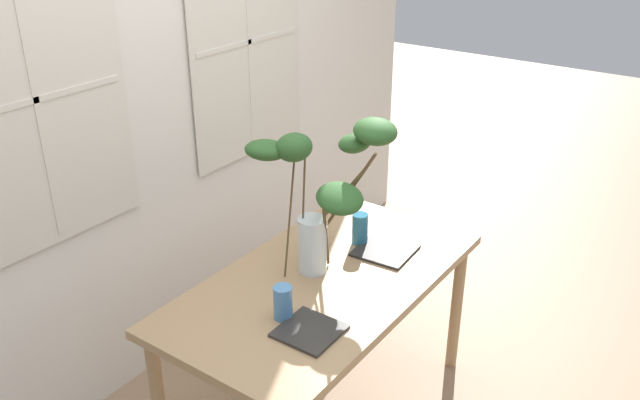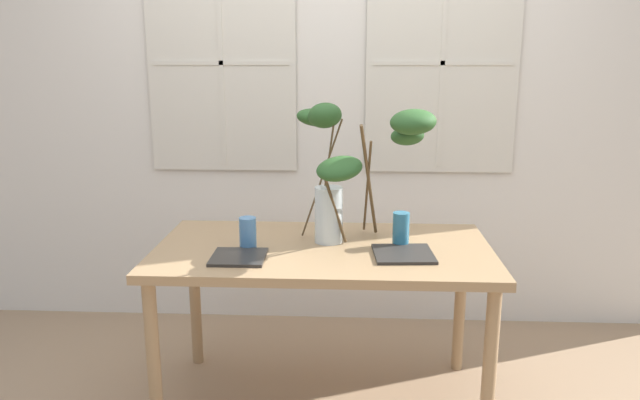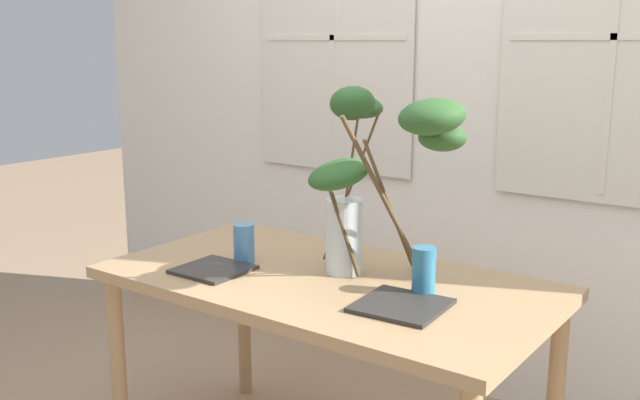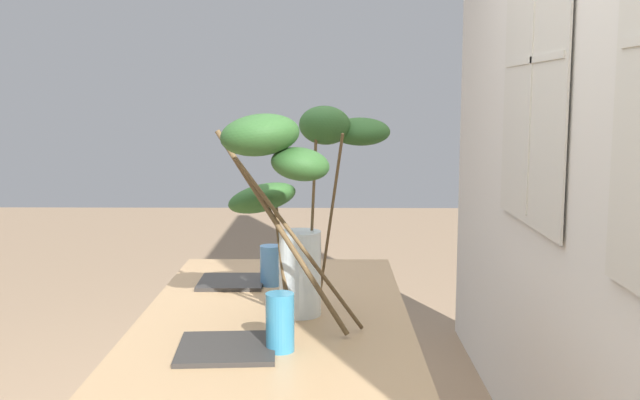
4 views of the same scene
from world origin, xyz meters
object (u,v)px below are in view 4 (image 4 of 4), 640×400
at_px(vase_with_branches, 299,188).
at_px(plate_square_right, 227,348).
at_px(plate_square_left, 232,282).
at_px(dining_table, 276,338).
at_px(drinking_glass_blue_right, 280,322).
at_px(drinking_glass_blue_left, 271,265).

distance_m(vase_with_branches, plate_square_right, 0.47).
xyz_separation_m(vase_with_branches, plate_square_left, (-0.45, -0.25, -0.38)).
xyz_separation_m(dining_table, drinking_glass_blue_right, (0.33, 0.04, 0.15)).
bearing_deg(vase_with_branches, drinking_glass_blue_left, -165.61).
xyz_separation_m(vase_with_branches, plate_square_right, (0.22, -0.17, -0.38)).
height_order(drinking_glass_blue_right, plate_square_left, drinking_glass_blue_right).
bearing_deg(drinking_glass_blue_right, drinking_glass_blue_left, -173.68).
height_order(plate_square_left, plate_square_right, same).
xyz_separation_m(drinking_glass_blue_right, plate_square_right, (0.00, -0.13, -0.07)).
xyz_separation_m(drinking_glass_blue_left, plate_square_right, (0.65, -0.06, -0.06)).
relative_size(dining_table, plate_square_right, 5.99).
bearing_deg(plate_square_right, dining_table, 163.64).
height_order(drinking_glass_blue_left, plate_square_right, drinking_glass_blue_left).
distance_m(dining_table, plate_square_right, 0.36).
relative_size(vase_with_branches, drinking_glass_blue_right, 4.37).
bearing_deg(drinking_glass_blue_left, vase_with_branches, 14.39).
distance_m(dining_table, vase_with_branches, 0.48).
bearing_deg(plate_square_left, drinking_glass_blue_right, 17.24).
relative_size(dining_table, drinking_glass_blue_right, 9.80).
height_order(drinking_glass_blue_right, plate_square_right, drinking_glass_blue_right).
relative_size(dining_table, plate_square_left, 6.64).
bearing_deg(plate_square_left, vase_with_branches, 28.66).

